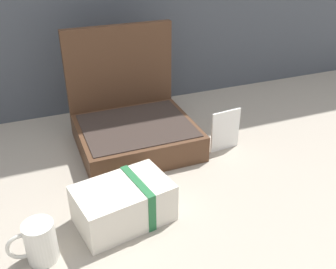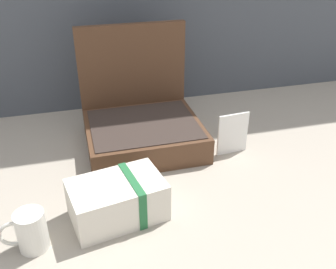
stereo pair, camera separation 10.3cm
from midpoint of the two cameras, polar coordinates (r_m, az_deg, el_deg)
name	(u,v)px [view 1 (the left image)]	position (r m, az deg, el deg)	size (l,w,h in m)	color
ground_plane	(173,178)	(1.13, -1.85, -6.51)	(6.00, 6.00, 0.00)	#9E9384
open_suitcase	(133,122)	(1.28, -7.55, 1.73)	(0.37, 0.34, 0.37)	#4C301E
cream_toiletry_bag	(125,203)	(0.97, -9.52, -10.12)	(0.25, 0.18, 0.11)	silver
coffee_mug	(39,242)	(0.93, -21.77, -14.77)	(0.11, 0.07, 0.10)	silver
info_card_left	(225,130)	(1.24, 6.22, 0.55)	(0.10, 0.01, 0.14)	white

